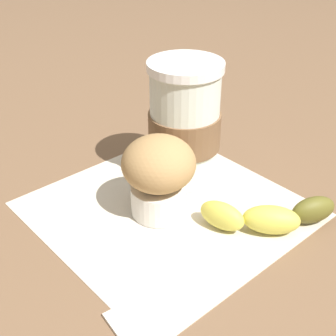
{
  "coord_description": "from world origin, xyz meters",
  "views": [
    {
      "loc": [
        0.38,
        -0.19,
        0.32
      ],
      "look_at": [
        0.0,
        0.0,
        0.06
      ],
      "focal_mm": 50.0,
      "sensor_mm": 36.0,
      "label": 1
    }
  ],
  "objects": [
    {
      "name": "ground_plane",
      "position": [
        0.0,
        0.0,
        0.0
      ],
      "size": [
        3.0,
        3.0,
        0.0
      ],
      "primitive_type": "plane",
      "color": "brown"
    },
    {
      "name": "banana",
      "position": [
        0.08,
        0.08,
        0.02
      ],
      "size": [
        0.09,
        0.14,
        0.03
      ],
      "color": "#D6CC4C",
      "rests_on": "paper_napkin"
    },
    {
      "name": "muffin",
      "position": [
        0.0,
        -0.01,
        0.05
      ],
      "size": [
        0.08,
        0.08,
        0.09
      ],
      "color": "white",
      "rests_on": "paper_napkin"
    },
    {
      "name": "paper_napkin",
      "position": [
        0.0,
        0.0,
        0.0
      ],
      "size": [
        0.33,
        0.33,
        0.0
      ],
      "primitive_type": "cube",
      "rotation": [
        0.0,
        0.0,
        0.27
      ],
      "color": "beige",
      "rests_on": "ground_plane"
    },
    {
      "name": "sugar_packet",
      "position": [
        0.14,
        -0.1,
        0.0
      ],
      "size": [
        0.05,
        0.04,
        0.01
      ],
      "primitive_type": "cube",
      "rotation": [
        0.0,
        0.0,
        3.28
      ],
      "color": "white",
      "rests_on": "ground_plane"
    },
    {
      "name": "coffee_cup",
      "position": [
        -0.06,
        0.05,
        0.07
      ],
      "size": [
        0.09,
        0.09,
        0.15
      ],
      "color": "silver",
      "rests_on": "paper_napkin"
    }
  ]
}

